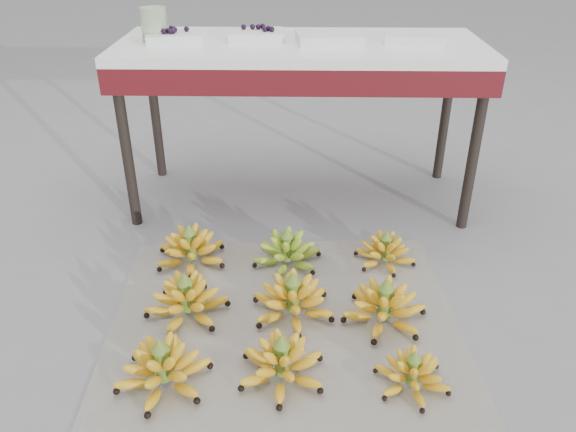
{
  "coord_description": "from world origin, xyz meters",
  "views": [
    {
      "loc": [
        0.1,
        -1.6,
        1.33
      ],
      "look_at": [
        0.06,
        0.25,
        0.3
      ],
      "focal_mm": 35.0,
      "sensor_mm": 36.0,
      "label": 1
    }
  ],
  "objects_px": {
    "vendor_table": "(300,62)",
    "tray_left": "(256,35)",
    "glass_jar": "(154,24)",
    "bunch_mid_right": "(385,307)",
    "bunch_back_left": "(191,249)",
    "newspaper_mat": "(285,318)",
    "tray_far_left": "(174,37)",
    "bunch_front_right": "(412,374)",
    "tray_far_right": "(415,38)",
    "tray_right": "(329,38)",
    "bunch_mid_center": "(293,300)",
    "bunch_front_left": "(163,368)",
    "bunch_mid_left": "(187,300)",
    "bunch_back_center": "(287,252)",
    "bunch_front_center": "(282,364)",
    "bunch_back_right": "(385,252)"
  },
  "relations": [
    {
      "from": "bunch_front_right",
      "to": "bunch_front_left",
      "type": "bearing_deg",
      "value": 164.06
    },
    {
      "from": "tray_far_left",
      "to": "tray_left",
      "type": "distance_m",
      "value": 0.37
    },
    {
      "from": "bunch_front_left",
      "to": "bunch_back_center",
      "type": "relative_size",
      "value": 1.11
    },
    {
      "from": "bunch_mid_center",
      "to": "tray_right",
      "type": "relative_size",
      "value": 1.23
    },
    {
      "from": "bunch_front_left",
      "to": "bunch_back_left",
      "type": "xyz_separation_m",
      "value": [
        -0.03,
        0.68,
        -0.0
      ]
    },
    {
      "from": "bunch_mid_right",
      "to": "tray_left",
      "type": "xyz_separation_m",
      "value": [
        -0.51,
        1.0,
        0.74
      ]
    },
    {
      "from": "bunch_front_right",
      "to": "tray_far_left",
      "type": "xyz_separation_m",
      "value": [
        -0.92,
        1.27,
        0.75
      ]
    },
    {
      "from": "tray_far_left",
      "to": "bunch_back_center",
      "type": "bearing_deg",
      "value": -48.91
    },
    {
      "from": "tray_left",
      "to": "glass_jar",
      "type": "relative_size",
      "value": 1.84
    },
    {
      "from": "vendor_table",
      "to": "tray_left",
      "type": "relative_size",
      "value": 6.19
    },
    {
      "from": "tray_left",
      "to": "bunch_back_left",
      "type": "bearing_deg",
      "value": -111.1
    },
    {
      "from": "tray_right",
      "to": "tray_far_right",
      "type": "distance_m",
      "value": 0.38
    },
    {
      "from": "bunch_mid_center",
      "to": "tray_left",
      "type": "relative_size",
      "value": 1.4
    },
    {
      "from": "bunch_mid_left",
      "to": "bunch_mid_center",
      "type": "relative_size",
      "value": 0.87
    },
    {
      "from": "bunch_front_center",
      "to": "bunch_mid_right",
      "type": "distance_m",
      "value": 0.46
    },
    {
      "from": "bunch_front_left",
      "to": "bunch_back_center",
      "type": "xyz_separation_m",
      "value": [
        0.37,
        0.68,
        -0.0
      ]
    },
    {
      "from": "bunch_back_left",
      "to": "tray_far_right",
      "type": "relative_size",
      "value": 1.28
    },
    {
      "from": "bunch_mid_left",
      "to": "bunch_back_center",
      "type": "relative_size",
      "value": 1.08
    },
    {
      "from": "vendor_table",
      "to": "tray_left",
      "type": "xyz_separation_m",
      "value": [
        -0.2,
        0.03,
        0.11
      ]
    },
    {
      "from": "newspaper_mat",
      "to": "tray_far_left",
      "type": "relative_size",
      "value": 4.52
    },
    {
      "from": "bunch_front_center",
      "to": "tray_far_left",
      "type": "xyz_separation_m",
      "value": [
        -0.52,
        1.24,
        0.74
      ]
    },
    {
      "from": "bunch_back_left",
      "to": "tray_right",
      "type": "xyz_separation_m",
      "value": [
        0.57,
        0.57,
        0.74
      ]
    },
    {
      "from": "tray_right",
      "to": "tray_far_right",
      "type": "xyz_separation_m",
      "value": [
        0.38,
        0.03,
        -0.0
      ]
    },
    {
      "from": "newspaper_mat",
      "to": "bunch_mid_left",
      "type": "distance_m",
      "value": 0.36
    },
    {
      "from": "tray_far_right",
      "to": "tray_far_left",
      "type": "bearing_deg",
      "value": -179.54
    },
    {
      "from": "bunch_mid_center",
      "to": "bunch_back_center",
      "type": "distance_m",
      "value": 0.33
    },
    {
      "from": "tray_left",
      "to": "bunch_mid_right",
      "type": "bearing_deg",
      "value": -63.04
    },
    {
      "from": "bunch_back_right",
      "to": "tray_left",
      "type": "height_order",
      "value": "tray_left"
    },
    {
      "from": "bunch_back_right",
      "to": "tray_right",
      "type": "bearing_deg",
      "value": 132.65
    },
    {
      "from": "bunch_front_left",
      "to": "bunch_mid_right",
      "type": "height_order",
      "value": "bunch_mid_right"
    },
    {
      "from": "newspaper_mat",
      "to": "bunch_front_center",
      "type": "relative_size",
      "value": 3.42
    },
    {
      "from": "bunch_front_center",
      "to": "bunch_mid_left",
      "type": "xyz_separation_m",
      "value": [
        -0.35,
        0.31,
        0.0
      ]
    },
    {
      "from": "newspaper_mat",
      "to": "bunch_mid_center",
      "type": "xyz_separation_m",
      "value": [
        0.03,
        0.02,
        0.07
      ]
    },
    {
      "from": "tray_far_left",
      "to": "tray_far_right",
      "type": "xyz_separation_m",
      "value": [
        1.07,
        0.01,
        -0.0
      ]
    },
    {
      "from": "bunch_mid_right",
      "to": "tray_left",
      "type": "relative_size",
      "value": 1.25
    },
    {
      "from": "bunch_front_center",
      "to": "bunch_mid_right",
      "type": "height_order",
      "value": "bunch_mid_right"
    },
    {
      "from": "bunch_back_left",
      "to": "vendor_table",
      "type": "height_order",
      "value": "vendor_table"
    },
    {
      "from": "bunch_back_center",
      "to": "glass_jar",
      "type": "xyz_separation_m",
      "value": [
        -0.6,
        0.61,
        0.79
      ]
    },
    {
      "from": "bunch_front_right",
      "to": "tray_right",
      "type": "bearing_deg",
      "value": 84.09
    },
    {
      "from": "bunch_back_right",
      "to": "vendor_table",
      "type": "distance_m",
      "value": 0.95
    },
    {
      "from": "bunch_back_left",
      "to": "bunch_mid_left",
      "type": "bearing_deg",
      "value": -95.95
    },
    {
      "from": "bunch_mid_right",
      "to": "glass_jar",
      "type": "relative_size",
      "value": 2.31
    },
    {
      "from": "tray_far_right",
      "to": "glass_jar",
      "type": "relative_size",
      "value": 1.96
    },
    {
      "from": "vendor_table",
      "to": "bunch_front_right",
      "type": "bearing_deg",
      "value": -74.45
    },
    {
      "from": "vendor_table",
      "to": "glass_jar",
      "type": "relative_size",
      "value": 11.41
    },
    {
      "from": "bunch_front_right",
      "to": "tray_far_left",
      "type": "relative_size",
      "value": 1.05
    },
    {
      "from": "tray_right",
      "to": "bunch_mid_center",
      "type": "bearing_deg",
      "value": -99.02
    },
    {
      "from": "bunch_back_left",
      "to": "tray_far_left",
      "type": "height_order",
      "value": "tray_far_left"
    },
    {
      "from": "bunch_back_left",
      "to": "tray_left",
      "type": "relative_size",
      "value": 1.36
    },
    {
      "from": "bunch_back_left",
      "to": "tray_far_right",
      "type": "distance_m",
      "value": 1.35
    }
  ]
}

